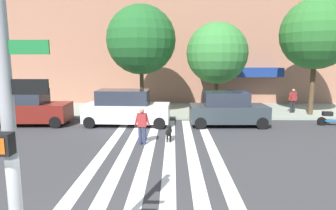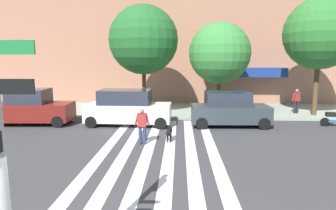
{
  "view_description": "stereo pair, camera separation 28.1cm",
  "coord_description": "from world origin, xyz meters",
  "views": [
    {
      "loc": [
        1.33,
        -4.17,
        3.81
      ],
      "look_at": [
        1.1,
        8.44,
        1.8
      ],
      "focal_mm": 31.23,
      "sensor_mm": 36.0,
      "label": 1
    },
    {
      "loc": [
        1.61,
        -4.16,
        3.81
      ],
      "look_at": [
        1.1,
        8.44,
        1.8
      ],
      "focal_mm": 31.23,
      "sensor_mm": 36.0,
      "label": 2
    }
  ],
  "objects": [
    {
      "name": "ground_plane",
      "position": [
        0.0,
        6.94,
        0.0
      ],
      "size": [
        160.0,
        160.0,
        0.0
      ],
      "primitive_type": "plane",
      "color": "#353538"
    },
    {
      "name": "sidewalk_far",
      "position": [
        0.0,
        16.88,
        0.07
      ],
      "size": [
        80.0,
        6.0,
        0.15
      ],
      "primitive_type": "cube",
      "color": "gray",
      "rests_on": "ground_plane"
    },
    {
      "name": "dog_on_leash",
      "position": [
        1.13,
        9.07,
        0.44
      ],
      "size": [
        0.29,
        1.01,
        0.65
      ],
      "color": "black",
      "rests_on": "ground_plane"
    },
    {
      "name": "pedestrian_bystander",
      "position": [
        9.48,
        15.66,
        1.08
      ],
      "size": [
        0.7,
        0.34,
        1.64
      ],
      "color": "black",
      "rests_on": "sidewalk_far"
    },
    {
      "name": "street_tree_middle",
      "position": [
        4.24,
        15.66,
        4.17
      ],
      "size": [
        4.09,
        4.09,
        6.07
      ],
      "color": "#4C3823",
      "rests_on": "sidewalk_far"
    },
    {
      "name": "street_tree_nearest",
      "position": [
        -0.76,
        15.11,
        5.0
      ],
      "size": [
        4.48,
        4.48,
        7.1
      ],
      "color": "#4C3823",
      "rests_on": "sidewalk_far"
    },
    {
      "name": "pedestrian_dog_walker",
      "position": [
        -0.05,
        8.48,
        0.93
      ],
      "size": [
        0.71,
        0.26,
        1.64
      ],
      "color": "#282D4C",
      "rests_on": "ground_plane"
    },
    {
      "name": "parked_scooter",
      "position": [
        10.48,
        12.4,
        0.48
      ],
      "size": [
        1.63,
        0.51,
        1.11
      ],
      "color": "black",
      "rests_on": "ground_plane"
    },
    {
      "name": "parked_car_behind_first",
      "position": [
        -1.39,
        12.31,
        1.0
      ],
      "size": [
        4.9,
        2.09,
        2.05
      ],
      "color": "silver",
      "rests_on": "ground_plane"
    },
    {
      "name": "parked_car_third_in_line",
      "position": [
        4.43,
        12.3,
        0.94
      ],
      "size": [
        4.36,
        2.03,
        1.95
      ],
      "color": "#2D3438",
      "rests_on": "ground_plane"
    },
    {
      "name": "parked_car_near_curb",
      "position": [
        -7.0,
        12.3,
        0.97
      ],
      "size": [
        4.5,
        2.09,
        2.08
      ],
      "color": "maroon",
      "rests_on": "ground_plane"
    },
    {
      "name": "crosswalk_stripes",
      "position": [
        0.74,
        6.94,
        0.0
      ],
      "size": [
        4.95,
        13.28,
        0.01
      ],
      "color": "silver",
      "rests_on": "ground_plane"
    },
    {
      "name": "street_tree_further",
      "position": [
        10.42,
        15.04,
        5.36
      ],
      "size": [
        4.51,
        4.51,
        7.48
      ],
      "color": "#4C3823",
      "rests_on": "sidewalk_far"
    }
  ]
}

